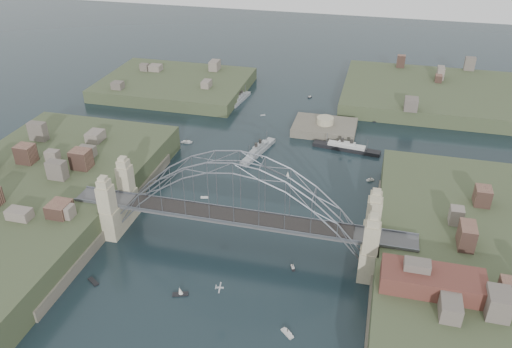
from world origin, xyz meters
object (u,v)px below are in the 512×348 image
object	(u,v)px
bridge	(237,203)
naval_cruiser_far	(241,99)
fort_island	(324,132)
naval_cruiser_near	(258,151)
ocean_liner	(346,148)
wharf_shed	(432,281)

from	to	relation	value
bridge	naval_cruiser_far	xyz separation A→B (m)	(-24.70, 90.29, -11.48)
bridge	naval_cruiser_far	world-z (taller)	bridge
naval_cruiser_far	bridge	bearing A→B (deg)	-74.70
bridge	fort_island	xyz separation A→B (m)	(12.00, 70.00, -12.66)
bridge	naval_cruiser_far	bearing A→B (deg)	105.30
bridge	naval_cruiser_near	bearing A→B (deg)	98.15
ocean_liner	naval_cruiser_near	bearing A→B (deg)	-160.97
fort_island	naval_cruiser_near	distance (m)	29.16
fort_island	naval_cruiser_far	xyz separation A→B (m)	(-36.70, 20.29, 1.19)
bridge	wharf_shed	world-z (taller)	bridge
bridge	naval_cruiser_far	distance (m)	94.31
fort_island	naval_cruiser_near	size ratio (longest dim) A/B	1.08
fort_island	naval_cruiser_near	bearing A→B (deg)	-130.31
wharf_shed	ocean_liner	distance (m)	75.56
wharf_shed	naval_cruiser_near	world-z (taller)	wharf_shed
fort_island	naval_cruiser_far	size ratio (longest dim) A/B	1.36
bridge	naval_cruiser_near	size ratio (longest dim) A/B	4.14
bridge	ocean_liner	world-z (taller)	bridge
bridge	ocean_liner	xyz separation A→B (m)	(20.97, 57.38, -11.47)
fort_island	naval_cruiser_far	distance (m)	41.95
naval_cruiser_near	bridge	bearing A→B (deg)	-81.85
bridge	ocean_liner	bearing A→B (deg)	69.93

